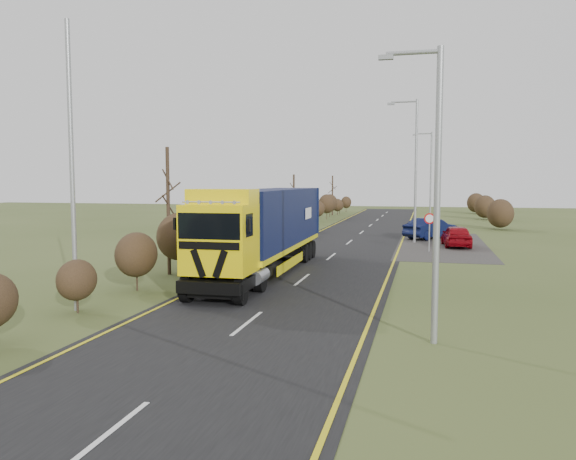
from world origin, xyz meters
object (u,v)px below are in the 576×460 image
(car_red_hatchback, at_px, (456,236))
(speed_sign, at_px, (429,225))
(streetlight_near, at_px, (434,184))
(lorry, at_px, (265,225))
(car_blue_sedan, at_px, (431,229))

(car_red_hatchback, xyz_separation_m, speed_sign, (-1.82, -3.30, 0.99))
(car_red_hatchback, xyz_separation_m, streetlight_near, (-1.86, -23.80, 3.64))
(lorry, height_order, speed_sign, lorry)
(lorry, distance_m, car_blue_sedan, 20.52)
(lorry, distance_m, streetlight_near, 12.72)
(streetlight_near, bearing_deg, lorry, 127.40)
(car_blue_sedan, bearing_deg, car_red_hatchback, 145.74)
(lorry, relative_size, car_blue_sedan, 3.11)
(lorry, bearing_deg, car_red_hatchback, 54.68)
(streetlight_near, relative_size, speed_sign, 3.27)
(lorry, bearing_deg, speed_sign, 53.05)
(car_red_hatchback, bearing_deg, car_blue_sedan, -76.12)
(car_blue_sedan, relative_size, streetlight_near, 0.60)
(lorry, bearing_deg, streetlight_near, -53.45)
(car_blue_sedan, bearing_deg, streetlight_near, 127.35)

